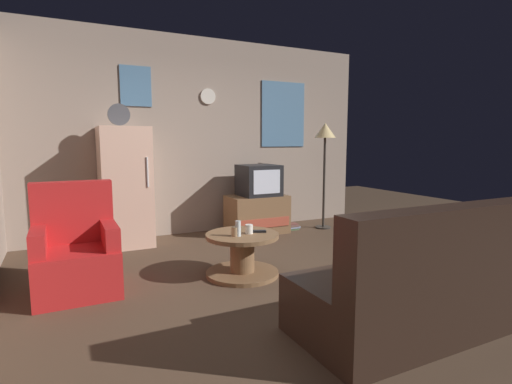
# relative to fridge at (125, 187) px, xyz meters

# --- Properties ---
(ground_plane) EXTENTS (12.00, 12.00, 0.00)m
(ground_plane) POSITION_rel_fridge_xyz_m (1.15, -2.08, -0.75)
(ground_plane) COLOR #4C3828
(wall_with_art) EXTENTS (5.20, 0.12, 2.77)m
(wall_with_art) POSITION_rel_fridge_xyz_m (1.16, 0.37, 0.63)
(wall_with_art) COLOR gray
(wall_with_art) RESTS_ON ground_plane
(fridge) EXTENTS (0.60, 0.62, 1.77)m
(fridge) POSITION_rel_fridge_xyz_m (0.00, 0.00, 0.00)
(fridge) COLOR beige
(fridge) RESTS_ON ground_plane
(tv_stand) EXTENTS (0.84, 0.53, 0.54)m
(tv_stand) POSITION_rel_fridge_xyz_m (1.79, -0.12, -0.48)
(tv_stand) COLOR brown
(tv_stand) RESTS_ON ground_plane
(crt_tv) EXTENTS (0.54, 0.51, 0.44)m
(crt_tv) POSITION_rel_fridge_xyz_m (1.82, -0.12, 0.01)
(crt_tv) COLOR black
(crt_tv) RESTS_ON tv_stand
(standing_lamp) EXTENTS (0.32, 0.32, 1.59)m
(standing_lamp) POSITION_rel_fridge_xyz_m (2.85, -0.29, 0.60)
(standing_lamp) COLOR #332D28
(standing_lamp) RESTS_ON ground_plane
(coffee_table) EXTENTS (0.72, 0.72, 0.42)m
(coffee_table) POSITION_rel_fridge_xyz_m (0.84, -1.70, -0.54)
(coffee_table) COLOR brown
(coffee_table) RESTS_ON ground_plane
(wine_glass) EXTENTS (0.05, 0.05, 0.15)m
(wine_glass) POSITION_rel_fridge_xyz_m (0.76, -1.78, -0.26)
(wine_glass) COLOR silver
(wine_glass) RESTS_ON coffee_table
(mug_ceramic_white) EXTENTS (0.08, 0.08, 0.09)m
(mug_ceramic_white) POSITION_rel_fridge_xyz_m (0.90, -1.72, -0.29)
(mug_ceramic_white) COLOR silver
(mug_ceramic_white) RESTS_ON coffee_table
(mug_ceramic_tan) EXTENTS (0.08, 0.08, 0.09)m
(mug_ceramic_tan) POSITION_rel_fridge_xyz_m (0.74, -1.76, -0.29)
(mug_ceramic_tan) COLOR tan
(mug_ceramic_tan) RESTS_ON coffee_table
(remote_control) EXTENTS (0.15, 0.10, 0.02)m
(remote_control) POSITION_rel_fridge_xyz_m (1.01, -1.72, -0.32)
(remote_control) COLOR black
(remote_control) RESTS_ON coffee_table
(armchair) EXTENTS (0.68, 0.68, 0.96)m
(armchair) POSITION_rel_fridge_xyz_m (-0.64, -1.42, -0.42)
(armchair) COLOR red
(armchair) RESTS_ON ground_plane
(couch) EXTENTS (1.70, 0.80, 0.92)m
(couch) POSITION_rel_fridge_xyz_m (1.46, -3.30, -0.44)
(couch) COLOR black
(couch) RESTS_ON ground_plane
(book_stack) EXTENTS (0.22, 0.17, 0.10)m
(book_stack) POSITION_rel_fridge_xyz_m (2.35, -0.18, -0.71)
(book_stack) COLOR #4C6741
(book_stack) RESTS_ON ground_plane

